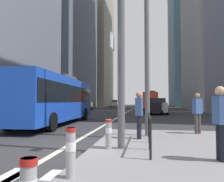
{
  "coord_description": "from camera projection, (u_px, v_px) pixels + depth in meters",
  "views": [
    {
      "loc": [
        2.7,
        -7.34,
        1.56
      ],
      "look_at": [
        -3.94,
        36.7,
        3.6
      ],
      "focal_mm": 36.12,
      "sensor_mm": 36.0,
      "label": 1
    }
  ],
  "objects": [
    {
      "name": "ground_plane",
      "position": [
        124.0,
        114.0,
        27.34
      ],
      "size": [
        160.0,
        160.0,
        0.0
      ],
      "primitive_type": "plane",
      "color": "#303033"
    },
    {
      "name": "lane_centre_line",
      "position": [
        129.0,
        111.0,
        37.22
      ],
      "size": [
        0.2,
        80.0,
        0.01
      ],
      "primitive_type": "cube",
      "color": "beige",
      "rests_on": "ground"
    },
    {
      "name": "office_tower_left_mid",
      "position": [
        64.0,
        16.0,
        52.1
      ],
      "size": [
        10.77,
        23.18,
        42.62
      ],
      "primitive_type": "cube",
      "color": "slate",
      "rests_on": "ground"
    },
    {
      "name": "office_tower_left_far",
      "position": [
        90.0,
        34.0,
        76.54
      ],
      "size": [
        13.49,
        20.49,
        49.19
      ],
      "primitive_type": "cube",
      "color": "gray",
      "rests_on": "ground"
    },
    {
      "name": "office_tower_right_far",
      "position": [
        194.0,
        9.0,
        66.76
      ],
      "size": [
        13.65,
        16.98,
        57.65
      ],
      "primitive_type": "cube",
      "color": "slate",
      "rests_on": "ground"
    },
    {
      "name": "city_bus_blue_oncoming",
      "position": [
        55.0,
        97.0,
        15.3
      ],
      "size": [
        2.93,
        11.02,
        3.4
      ],
      "color": "blue",
      "rests_on": "ground"
    },
    {
      "name": "city_bus_red_receding",
      "position": [
        150.0,
        100.0,
        42.63
      ],
      "size": [
        2.81,
        11.48,
        3.4
      ],
      "color": "red",
      "rests_on": "ground"
    },
    {
      "name": "city_bus_red_distant",
      "position": [
        149.0,
        100.0,
        59.13
      ],
      "size": [
        2.73,
        11.41,
        3.4
      ],
      "color": "#198456",
      "rests_on": "ground"
    },
    {
      "name": "car_oncoming_mid",
      "position": [
        84.0,
        105.0,
        37.2
      ],
      "size": [
        2.06,
        4.18,
        1.94
      ],
      "color": "gold",
      "rests_on": "ground"
    },
    {
      "name": "car_receding_near",
      "position": [
        154.0,
        106.0,
        26.72
      ],
      "size": [
        2.16,
        4.3,
        1.94
      ],
      "color": "black",
      "rests_on": "ground"
    },
    {
      "name": "car_receding_far",
      "position": [
        158.0,
        106.0,
        27.16
      ],
      "size": [
        2.2,
        4.49,
        1.94
      ],
      "color": "silver",
      "rests_on": "ground"
    },
    {
      "name": "car_oncoming_far",
      "position": [
        115.0,
        103.0,
        61.55
      ],
      "size": [
        2.05,
        4.25,
        1.94
      ],
      "color": "#B2A899",
      "rests_on": "ground"
    },
    {
      "name": "traffic_signal_gantry",
      "position": [
        50.0,
        21.0,
        7.29
      ],
      "size": [
        6.86,
        0.65,
        6.0
      ],
      "color": "#515156",
      "rests_on": "median_island"
    },
    {
      "name": "street_lamp_post",
      "position": [
        147.0,
        14.0,
        9.54
      ],
      "size": [
        5.5,
        0.32,
        8.0
      ],
      "color": "#56565B",
      "rests_on": "median_island"
    },
    {
      "name": "bollard_left",
      "position": [
        71.0,
        150.0,
        4.17
      ],
      "size": [
        0.2,
        0.2,
        0.92
      ],
      "color": "#99999E",
      "rests_on": "median_island"
    },
    {
      "name": "bollard_right",
      "position": [
        109.0,
        132.0,
        6.71
      ],
      "size": [
        0.2,
        0.2,
        0.87
      ],
      "color": "#99999E",
      "rests_on": "median_island"
    },
    {
      "name": "pedestrian_railing",
      "position": [
        149.0,
        124.0,
        7.19
      ],
      "size": [
        0.06,
        3.53,
        0.98
      ],
      "color": "black",
      "rests_on": "median_island"
    },
    {
      "name": "pedestrian_waiting",
      "position": [
        197.0,
        111.0,
        9.89
      ],
      "size": [
        0.45,
        0.41,
        1.77
      ],
      "color": "#423D38",
      "rests_on": "median_island"
    },
    {
      "name": "pedestrian_walking",
      "position": [
        139.0,
        112.0,
        8.54
      ],
      "size": [
        0.29,
        0.41,
        1.78
      ],
      "color": "black",
      "rests_on": "median_island"
    },
    {
      "name": "pedestrian_far",
      "position": [
        221.0,
        119.0,
        5.36
      ],
      "size": [
        0.31,
        0.42,
        1.78
      ],
      "color": "black",
      "rests_on": "median_island"
    }
  ]
}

